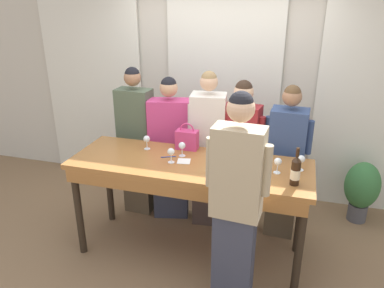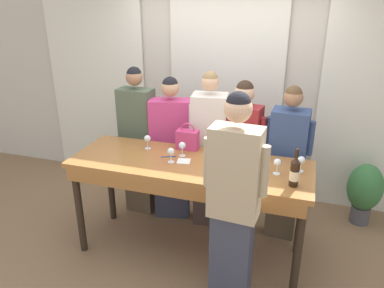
{
  "view_description": "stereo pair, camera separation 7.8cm",
  "coord_description": "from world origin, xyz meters",
  "px_view_note": "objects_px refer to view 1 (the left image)",
  "views": [
    {
      "loc": [
        0.9,
        -3.0,
        2.46
      ],
      "look_at": [
        0.0,
        0.08,
        1.15
      ],
      "focal_mm": 35.0,
      "sensor_mm": 36.0,
      "label": 1
    },
    {
      "loc": [
        0.97,
        -2.97,
        2.46
      ],
      "look_at": [
        0.0,
        0.08,
        1.15
      ],
      "focal_mm": 35.0,
      "sensor_mm": 36.0,
      "label": 2
    }
  ],
  "objects_px": {
    "wine_glass_front_mid": "(278,162)",
    "wine_glass_front_right": "(301,160)",
    "tasting_bar": "(189,175)",
    "guest_striped_shirt": "(240,155)",
    "host_pouring": "(236,205)",
    "handbag": "(187,139)",
    "wine_glass_back_left": "(171,152)",
    "wine_glass_front_left": "(237,155)",
    "guest_cream_sweater": "(208,150)",
    "wine_glass_center_right": "(254,145)",
    "potted_plant": "(362,188)",
    "guest_pink_top": "(170,150)",
    "guest_navy_coat": "(285,163)",
    "wine_glass_center_left": "(182,146)",
    "wine_bottle": "(296,171)",
    "wine_glass_center_mid": "(147,140)",
    "guest_olive_jacket": "(136,141)"
  },
  "relations": [
    {
      "from": "wine_glass_front_mid",
      "to": "wine_glass_front_right",
      "type": "bearing_deg",
      "value": 28.82
    },
    {
      "from": "tasting_bar",
      "to": "guest_striped_shirt",
      "type": "height_order",
      "value": "guest_striped_shirt"
    },
    {
      "from": "host_pouring",
      "to": "wine_glass_front_mid",
      "type": "bearing_deg",
      "value": 66.18
    },
    {
      "from": "handbag",
      "to": "wine_glass_back_left",
      "type": "distance_m",
      "value": 0.35
    },
    {
      "from": "wine_glass_front_left",
      "to": "wine_glass_front_mid",
      "type": "distance_m",
      "value": 0.37
    },
    {
      "from": "guest_cream_sweater",
      "to": "tasting_bar",
      "type": "bearing_deg",
      "value": -92.48
    },
    {
      "from": "tasting_bar",
      "to": "guest_cream_sweater",
      "type": "xyz_separation_m",
      "value": [
        0.03,
        0.62,
        -0.0
      ]
    },
    {
      "from": "wine_glass_center_right",
      "to": "potted_plant",
      "type": "distance_m",
      "value": 1.54
    },
    {
      "from": "wine_glass_center_right",
      "to": "guest_cream_sweater",
      "type": "height_order",
      "value": "guest_cream_sweater"
    },
    {
      "from": "guest_pink_top",
      "to": "guest_cream_sweater",
      "type": "xyz_separation_m",
      "value": [
        0.43,
        0.0,
        0.04
      ]
    },
    {
      "from": "wine_glass_front_mid",
      "to": "wine_glass_front_right",
      "type": "height_order",
      "value": "same"
    },
    {
      "from": "handbag",
      "to": "wine_glass_front_left",
      "type": "relative_size",
      "value": 1.92
    },
    {
      "from": "tasting_bar",
      "to": "guest_navy_coat",
      "type": "xyz_separation_m",
      "value": [
        0.84,
        0.62,
        -0.05
      ]
    },
    {
      "from": "guest_striped_shirt",
      "to": "host_pouring",
      "type": "xyz_separation_m",
      "value": [
        0.15,
        -1.17,
        0.1
      ]
    },
    {
      "from": "wine_glass_back_left",
      "to": "tasting_bar",
      "type": "bearing_deg",
      "value": 9.59
    },
    {
      "from": "wine_glass_center_left",
      "to": "wine_glass_front_mid",
      "type": "bearing_deg",
      "value": -6.9
    },
    {
      "from": "guest_cream_sweater",
      "to": "wine_glass_center_right",
      "type": "bearing_deg",
      "value": -27.81
    },
    {
      "from": "guest_cream_sweater",
      "to": "guest_striped_shirt",
      "type": "relative_size",
      "value": 1.04
    },
    {
      "from": "handbag",
      "to": "host_pouring",
      "type": "height_order",
      "value": "host_pouring"
    },
    {
      "from": "wine_bottle",
      "to": "guest_striped_shirt",
      "type": "xyz_separation_m",
      "value": [
        -0.56,
        0.77,
        -0.25
      ]
    },
    {
      "from": "wine_bottle",
      "to": "guest_cream_sweater",
      "type": "distance_m",
      "value": 1.22
    },
    {
      "from": "wine_glass_front_mid",
      "to": "guest_striped_shirt",
      "type": "xyz_separation_m",
      "value": [
        -0.41,
        0.59,
        -0.23
      ]
    },
    {
      "from": "wine_glass_back_left",
      "to": "host_pouring",
      "type": "distance_m",
      "value": 0.88
    },
    {
      "from": "wine_bottle",
      "to": "guest_cream_sweater",
      "type": "height_order",
      "value": "guest_cream_sweater"
    },
    {
      "from": "wine_glass_center_mid",
      "to": "guest_olive_jacket",
      "type": "xyz_separation_m",
      "value": [
        -0.31,
        0.41,
        -0.21
      ]
    },
    {
      "from": "wine_glass_front_right",
      "to": "guest_olive_jacket",
      "type": "relative_size",
      "value": 0.08
    },
    {
      "from": "guest_olive_jacket",
      "to": "guest_striped_shirt",
      "type": "relative_size",
      "value": 1.04
    },
    {
      "from": "wine_bottle",
      "to": "wine_glass_front_mid",
      "type": "height_order",
      "value": "wine_bottle"
    },
    {
      "from": "wine_glass_front_left",
      "to": "wine_glass_back_left",
      "type": "distance_m",
      "value": 0.59
    },
    {
      "from": "wine_bottle",
      "to": "host_pouring",
      "type": "height_order",
      "value": "host_pouring"
    },
    {
      "from": "guest_olive_jacket",
      "to": "host_pouring",
      "type": "xyz_separation_m",
      "value": [
        1.34,
        -1.17,
        0.08
      ]
    },
    {
      "from": "wine_glass_center_mid",
      "to": "guest_navy_coat",
      "type": "xyz_separation_m",
      "value": [
        1.34,
        0.41,
        -0.26
      ]
    },
    {
      "from": "potted_plant",
      "to": "wine_bottle",
      "type": "bearing_deg",
      "value": -120.8
    },
    {
      "from": "wine_glass_front_mid",
      "to": "wine_glass_center_right",
      "type": "bearing_deg",
      "value": 128.24
    },
    {
      "from": "wine_glass_front_left",
      "to": "guest_pink_top",
      "type": "xyz_separation_m",
      "value": [
        -0.83,
        0.54,
        -0.27
      ]
    },
    {
      "from": "wine_glass_front_left",
      "to": "guest_cream_sweater",
      "type": "xyz_separation_m",
      "value": [
        -0.4,
        0.54,
        -0.22
      ]
    },
    {
      "from": "wine_glass_front_left",
      "to": "guest_olive_jacket",
      "type": "distance_m",
      "value": 1.36
    },
    {
      "from": "handbag",
      "to": "wine_glass_back_left",
      "type": "relative_size",
      "value": 1.92
    },
    {
      "from": "tasting_bar",
      "to": "guest_striped_shirt",
      "type": "relative_size",
      "value": 1.34
    },
    {
      "from": "wine_glass_front_right",
      "to": "guest_striped_shirt",
      "type": "height_order",
      "value": "guest_striped_shirt"
    },
    {
      "from": "wine_glass_center_mid",
      "to": "wine_glass_back_left",
      "type": "relative_size",
      "value": 1.0
    },
    {
      "from": "wine_glass_center_left",
      "to": "guest_navy_coat",
      "type": "height_order",
      "value": "guest_navy_coat"
    },
    {
      "from": "wine_glass_back_left",
      "to": "guest_olive_jacket",
      "type": "distance_m",
      "value": 0.94
    },
    {
      "from": "host_pouring",
      "to": "guest_pink_top",
      "type": "bearing_deg",
      "value": 128.75
    },
    {
      "from": "wine_bottle",
      "to": "potted_plant",
      "type": "xyz_separation_m",
      "value": [
        0.75,
        1.26,
        -0.71
      ]
    },
    {
      "from": "wine_glass_front_right",
      "to": "wine_glass_back_left",
      "type": "bearing_deg",
      "value": -171.83
    },
    {
      "from": "tasting_bar",
      "to": "host_pouring",
      "type": "distance_m",
      "value": 0.77
    },
    {
      "from": "handbag",
      "to": "guest_striped_shirt",
      "type": "height_order",
      "value": "guest_striped_shirt"
    },
    {
      "from": "wine_glass_center_left",
      "to": "guest_cream_sweater",
      "type": "relative_size",
      "value": 0.08
    },
    {
      "from": "guest_olive_jacket",
      "to": "potted_plant",
      "type": "distance_m",
      "value": 2.59
    }
  ]
}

